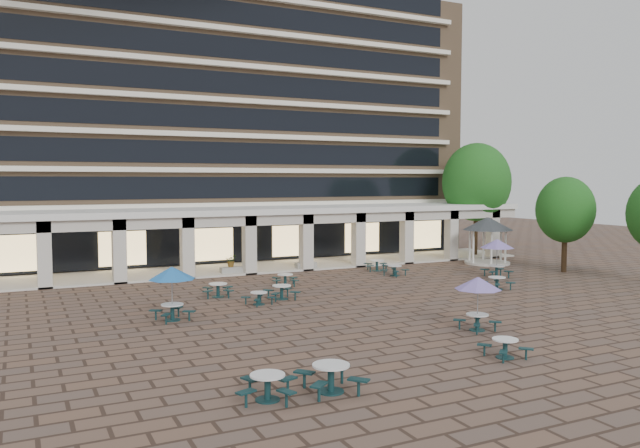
{
  "coord_description": "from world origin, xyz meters",
  "views": [
    {
      "loc": [
        -16.1,
        -27.28,
        6.33
      ],
      "look_at": [
        -1.38,
        3.0,
        3.97
      ],
      "focal_mm": 35.0,
      "sensor_mm": 36.0,
      "label": 1
    }
  ],
  "objects_px": {
    "picnic_table_1": "(331,375)",
    "picnic_table_2": "(505,346)",
    "gazebo": "(488,229)",
    "planter_right": "(306,262)",
    "picnic_table_0": "(268,385)",
    "planter_left": "(231,266)"
  },
  "relations": [
    {
      "from": "picnic_table_1",
      "to": "picnic_table_2",
      "type": "height_order",
      "value": "picnic_table_1"
    },
    {
      "from": "picnic_table_0",
      "to": "planter_left",
      "type": "height_order",
      "value": "planter_left"
    },
    {
      "from": "picnic_table_0",
      "to": "planter_right",
      "type": "xyz_separation_m",
      "value": [
        12.09,
        23.73,
        0.03
      ]
    },
    {
      "from": "planter_left",
      "to": "planter_right",
      "type": "bearing_deg",
      "value": 0.0
    },
    {
      "from": "picnic_table_2",
      "to": "picnic_table_0",
      "type": "bearing_deg",
      "value": -175.97
    },
    {
      "from": "planter_right",
      "to": "picnic_table_0",
      "type": "bearing_deg",
      "value": -117.0
    },
    {
      "from": "gazebo",
      "to": "planter_left",
      "type": "relative_size",
      "value": 2.53
    },
    {
      "from": "gazebo",
      "to": "planter_right",
      "type": "distance_m",
      "value": 14.21
    },
    {
      "from": "gazebo",
      "to": "planter_right",
      "type": "height_order",
      "value": "gazebo"
    },
    {
      "from": "picnic_table_0",
      "to": "planter_right",
      "type": "height_order",
      "value": "planter_right"
    },
    {
      "from": "picnic_table_2",
      "to": "gazebo",
      "type": "bearing_deg",
      "value": 52.44
    },
    {
      "from": "picnic_table_0",
      "to": "picnic_table_1",
      "type": "xyz_separation_m",
      "value": [
        1.96,
        -0.17,
        0.05
      ]
    },
    {
      "from": "gazebo",
      "to": "picnic_table_1",
      "type": "bearing_deg",
      "value": -139.21
    },
    {
      "from": "picnic_table_2",
      "to": "gazebo",
      "type": "xyz_separation_m",
      "value": [
        16.51,
        19.99,
        2.25
      ]
    },
    {
      "from": "picnic_table_0",
      "to": "picnic_table_2",
      "type": "distance_m",
      "value": 9.2
    },
    {
      "from": "picnic_table_1",
      "to": "planter_right",
      "type": "distance_m",
      "value": 25.96
    },
    {
      "from": "picnic_table_0",
      "to": "planter_left",
      "type": "distance_m",
      "value": 24.62
    },
    {
      "from": "picnic_table_1",
      "to": "picnic_table_2",
      "type": "relative_size",
      "value": 1.27
    },
    {
      "from": "planter_left",
      "to": "planter_right",
      "type": "xyz_separation_m",
      "value": [
        5.53,
        0.0,
        -0.08
      ]
    },
    {
      "from": "picnic_table_1",
      "to": "planter_right",
      "type": "xyz_separation_m",
      "value": [
        10.13,
        23.9,
        -0.02
      ]
    },
    {
      "from": "picnic_table_1",
      "to": "planter_left",
      "type": "xyz_separation_m",
      "value": [
        4.6,
        23.9,
        0.06
      ]
    },
    {
      "from": "gazebo",
      "to": "planter_right",
      "type": "xyz_separation_m",
      "value": [
        -13.62,
        3.41,
        -2.17
      ]
    }
  ]
}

